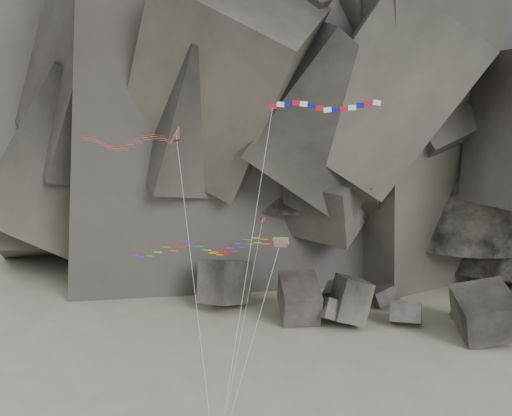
% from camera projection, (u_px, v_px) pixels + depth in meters
% --- Properties ---
extents(headland, '(110.00, 70.00, 84.00)m').
position_uv_depth(headland, '(307.00, 48.00, 114.18)').
color(headland, '#574F47').
rests_on(headland, ground).
extents(boulder_field, '(45.19, 20.48, 8.97)m').
position_uv_depth(boulder_field, '(333.00, 303.00, 82.61)').
color(boulder_field, '#47423F').
rests_on(boulder_field, ground).
extents(delta_kite, '(16.32, 12.26, 27.54)m').
position_uv_depth(delta_kite, '(125.00, 141.00, 54.57)').
color(delta_kite, red).
rests_on(delta_kite, ground).
extents(banner_kite, '(12.28, 8.19, 29.78)m').
position_uv_depth(banner_kite, '(323.00, 109.00, 47.44)').
color(banner_kite, red).
rests_on(banner_kite, ground).
extents(parafoil_kite, '(14.56, 6.95, 18.20)m').
position_uv_depth(parafoil_kite, '(201.00, 247.00, 50.12)').
color(parafoil_kite, '#D5E20C').
rests_on(parafoil_kite, ground).
extents(pennant_kite, '(2.22, 10.26, 19.08)m').
position_uv_depth(pennant_kite, '(251.00, 279.00, 51.17)').
color(pennant_kite, red).
rests_on(pennant_kite, ground).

